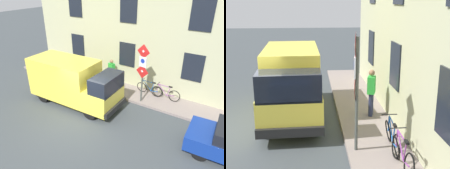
% 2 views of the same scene
% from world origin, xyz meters
% --- Properties ---
extents(ground_plane, '(80.00, 80.00, 0.00)m').
position_xyz_m(ground_plane, '(0.00, 0.00, 0.00)').
color(ground_plane, '#3D4347').
extents(sidewalk_slab, '(1.81, 16.68, 0.14)m').
position_xyz_m(sidewalk_slab, '(4.07, 0.00, 0.07)').
color(sidewalk_slab, gray).
rests_on(sidewalk_slab, ground_plane).
extents(building_facade, '(0.75, 14.68, 6.75)m').
position_xyz_m(building_facade, '(5.32, 0.00, 3.38)').
color(building_facade, '#B5B78D').
rests_on(building_facade, ground_plane).
extents(sign_post_stacked, '(0.19, 0.55, 3.22)m').
position_xyz_m(sign_post_stacked, '(3.37, -1.83, 2.24)').
color(sign_post_stacked, '#474C47').
rests_on(sign_post_stacked, sidewalk_slab).
extents(delivery_van, '(2.16, 5.39, 2.50)m').
position_xyz_m(delivery_van, '(1.46, 1.44, 1.33)').
color(delivery_van, yellow).
rests_on(delivery_van, ground_plane).
extents(bicycle_purple, '(0.46, 1.71, 0.89)m').
position_xyz_m(bicycle_purple, '(4.43, -2.89, 0.51)').
color(bicycle_purple, black).
rests_on(bicycle_purple, sidewalk_slab).
extents(bicycle_blue, '(0.46, 1.71, 0.89)m').
position_xyz_m(bicycle_blue, '(4.43, -1.90, 0.51)').
color(bicycle_blue, black).
rests_on(bicycle_blue, sidewalk_slab).
extents(pedestrian, '(0.37, 0.46, 1.72)m').
position_xyz_m(pedestrian, '(4.34, 0.76, 1.07)').
color(pedestrian, '#262B47').
rests_on(pedestrian, sidewalk_slab).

